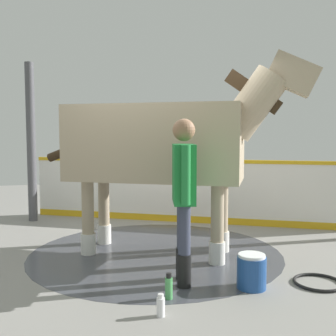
{
  "coord_description": "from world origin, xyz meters",
  "views": [
    {
      "loc": [
        -1.17,
        -5.3,
        1.58
      ],
      "look_at": [
        0.11,
        -0.75,
        1.19
      ],
      "focal_mm": 42.86,
      "sensor_mm": 36.0,
      "label": 1
    }
  ],
  "objects_px": {
    "bottle_spray": "(169,287)",
    "hose_coil": "(318,282)",
    "bottle_shampoo": "(161,306)",
    "horse": "(164,144)",
    "handler": "(184,188)",
    "wash_bucket": "(252,271)"
  },
  "relations": [
    {
      "from": "bottle_shampoo",
      "to": "bottle_spray",
      "type": "height_order",
      "value": "bottle_spray"
    },
    {
      "from": "horse",
      "to": "wash_bucket",
      "type": "xyz_separation_m",
      "value": [
        0.55,
        -1.43,
        -1.29
      ]
    },
    {
      "from": "horse",
      "to": "bottle_shampoo",
      "type": "xyz_separation_m",
      "value": [
        -0.52,
        -1.8,
        -1.37
      ]
    },
    {
      "from": "horse",
      "to": "bottle_spray",
      "type": "height_order",
      "value": "horse"
    },
    {
      "from": "bottle_shampoo",
      "to": "hose_coil",
      "type": "distance_m",
      "value": 1.83
    },
    {
      "from": "bottle_spray",
      "to": "wash_bucket",
      "type": "bearing_deg",
      "value": 2.14
    },
    {
      "from": "horse",
      "to": "bottle_spray",
      "type": "relative_size",
      "value": 12.69
    },
    {
      "from": "wash_bucket",
      "to": "bottle_shampoo",
      "type": "xyz_separation_m",
      "value": [
        -1.07,
        -0.37,
        -0.08
      ]
    },
    {
      "from": "wash_bucket",
      "to": "bottle_spray",
      "type": "bearing_deg",
      "value": -177.86
    },
    {
      "from": "horse",
      "to": "handler",
      "type": "height_order",
      "value": "horse"
    },
    {
      "from": "bottle_spray",
      "to": "hose_coil",
      "type": "bearing_deg",
      "value": -1.9
    },
    {
      "from": "handler",
      "to": "hose_coil",
      "type": "relative_size",
      "value": 3.34
    },
    {
      "from": "bottle_shampoo",
      "to": "hose_coil",
      "type": "relative_size",
      "value": 0.38
    },
    {
      "from": "horse",
      "to": "bottle_shampoo",
      "type": "bearing_deg",
      "value": -76.6
    },
    {
      "from": "handler",
      "to": "bottle_spray",
      "type": "xyz_separation_m",
      "value": [
        -0.27,
        -0.37,
        -0.9
      ]
    },
    {
      "from": "horse",
      "to": "bottle_spray",
      "type": "distance_m",
      "value": 2.02
    },
    {
      "from": "handler",
      "to": "wash_bucket",
      "type": "height_order",
      "value": "handler"
    },
    {
      "from": "wash_bucket",
      "to": "hose_coil",
      "type": "height_order",
      "value": "wash_bucket"
    },
    {
      "from": "horse",
      "to": "hose_coil",
      "type": "height_order",
      "value": "horse"
    },
    {
      "from": "bottle_spray",
      "to": "bottle_shampoo",
      "type": "bearing_deg",
      "value": -116.7
    },
    {
      "from": "bottle_shampoo",
      "to": "hose_coil",
      "type": "height_order",
      "value": "bottle_shampoo"
    },
    {
      "from": "handler",
      "to": "bottle_spray",
      "type": "bearing_deg",
      "value": 67.95
    }
  ]
}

